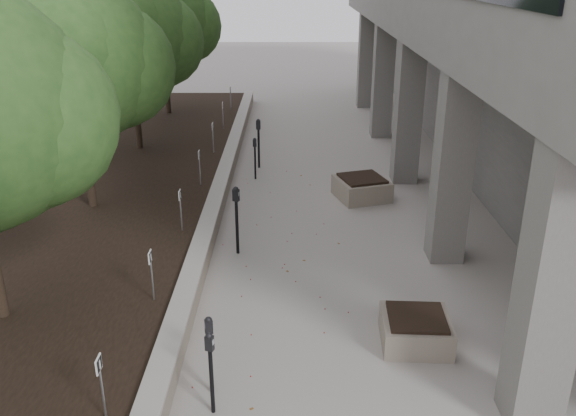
{
  "coord_description": "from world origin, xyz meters",
  "views": [
    {
      "loc": [
        0.06,
        -5.76,
        5.92
      ],
      "look_at": [
        0.02,
        6.42,
        0.97
      ],
      "focal_mm": 37.53,
      "sensor_mm": 36.0,
      "label": 1
    }
  ],
  "objects_px": {
    "crabapple_tree_4": "(132,63)",
    "parking_meter_3": "(237,220)",
    "parking_meter_5": "(259,144)",
    "parking_meter_2": "(210,355)",
    "parking_meter_1": "(211,373)",
    "planter_back": "(362,187)",
    "crabapple_tree_3": "(79,96)",
    "parking_meter_4": "(255,159)",
    "crabapple_tree_5": "(164,43)",
    "planter_front": "(416,329)"
  },
  "relations": [
    {
      "from": "crabapple_tree_4",
      "to": "parking_meter_2",
      "type": "height_order",
      "value": "crabapple_tree_4"
    },
    {
      "from": "parking_meter_1",
      "to": "parking_meter_5",
      "type": "distance_m",
      "value": 11.11
    },
    {
      "from": "crabapple_tree_5",
      "to": "planter_front",
      "type": "relative_size",
      "value": 4.84
    },
    {
      "from": "parking_meter_1",
      "to": "planter_front",
      "type": "distance_m",
      "value": 3.64
    },
    {
      "from": "parking_meter_5",
      "to": "parking_meter_4",
      "type": "bearing_deg",
      "value": -90.77
    },
    {
      "from": "crabapple_tree_4",
      "to": "parking_meter_2",
      "type": "distance_m",
      "value": 12.32
    },
    {
      "from": "crabapple_tree_4",
      "to": "parking_meter_1",
      "type": "xyz_separation_m",
      "value": [
        3.77,
        -11.91,
        -2.46
      ]
    },
    {
      "from": "crabapple_tree_3",
      "to": "parking_meter_4",
      "type": "distance_m",
      "value": 5.54
    },
    {
      "from": "parking_meter_1",
      "to": "planter_back",
      "type": "bearing_deg",
      "value": 89.08
    },
    {
      "from": "parking_meter_2",
      "to": "planter_back",
      "type": "relative_size",
      "value": 1.02
    },
    {
      "from": "crabapple_tree_5",
      "to": "planter_front",
      "type": "height_order",
      "value": "crabapple_tree_5"
    },
    {
      "from": "crabapple_tree_5",
      "to": "planter_back",
      "type": "xyz_separation_m",
      "value": [
        6.81,
        -8.43,
        -2.82
      ]
    },
    {
      "from": "crabapple_tree_4",
      "to": "parking_meter_1",
      "type": "bearing_deg",
      "value": -72.44
    },
    {
      "from": "planter_front",
      "to": "parking_meter_1",
      "type": "bearing_deg",
      "value": -151.96
    },
    {
      "from": "parking_meter_2",
      "to": "planter_front",
      "type": "height_order",
      "value": "parking_meter_2"
    },
    {
      "from": "crabapple_tree_3",
      "to": "planter_back",
      "type": "xyz_separation_m",
      "value": [
        6.81,
        1.57,
        -2.82
      ]
    },
    {
      "from": "parking_meter_3",
      "to": "parking_meter_5",
      "type": "xyz_separation_m",
      "value": [
        0.18,
        6.02,
        -0.0
      ]
    },
    {
      "from": "crabapple_tree_3",
      "to": "parking_meter_5",
      "type": "distance_m",
      "value": 6.18
    },
    {
      "from": "crabapple_tree_3",
      "to": "planter_back",
      "type": "bearing_deg",
      "value": 12.96
    },
    {
      "from": "parking_meter_4",
      "to": "planter_front",
      "type": "relative_size",
      "value": 1.12
    },
    {
      "from": "crabapple_tree_3",
      "to": "planter_back",
      "type": "relative_size",
      "value": 4.23
    },
    {
      "from": "crabapple_tree_5",
      "to": "planter_back",
      "type": "relative_size",
      "value": 4.23
    },
    {
      "from": "parking_meter_1",
      "to": "planter_back",
      "type": "xyz_separation_m",
      "value": [
        3.04,
        8.48,
        -0.36
      ]
    },
    {
      "from": "crabapple_tree_5",
      "to": "parking_meter_4",
      "type": "relative_size",
      "value": 4.33
    },
    {
      "from": "parking_meter_1",
      "to": "planter_front",
      "type": "bearing_deg",
      "value": 46.84
    },
    {
      "from": "parking_meter_4",
      "to": "parking_meter_1",
      "type": "bearing_deg",
      "value": -84.12
    },
    {
      "from": "crabapple_tree_4",
      "to": "parking_meter_4",
      "type": "xyz_separation_m",
      "value": [
        3.84,
        -1.88,
        -2.49
      ]
    },
    {
      "from": "crabapple_tree_3",
      "to": "crabapple_tree_5",
      "type": "relative_size",
      "value": 1.0
    },
    {
      "from": "parking_meter_1",
      "to": "parking_meter_4",
      "type": "height_order",
      "value": "parking_meter_1"
    },
    {
      "from": "crabapple_tree_5",
      "to": "crabapple_tree_4",
      "type": "bearing_deg",
      "value": -90.0
    },
    {
      "from": "parking_meter_3",
      "to": "planter_back",
      "type": "relative_size",
      "value": 1.22
    },
    {
      "from": "crabapple_tree_4",
      "to": "parking_meter_3",
      "type": "distance_m",
      "value": 8.11
    },
    {
      "from": "crabapple_tree_3",
      "to": "crabapple_tree_5",
      "type": "xyz_separation_m",
      "value": [
        0.0,
        10.0,
        0.0
      ]
    },
    {
      "from": "crabapple_tree_4",
      "to": "planter_back",
      "type": "xyz_separation_m",
      "value": [
        6.81,
        -3.43,
        -2.82
      ]
    },
    {
      "from": "parking_meter_5",
      "to": "planter_front",
      "type": "distance_m",
      "value": 9.91
    },
    {
      "from": "crabapple_tree_4",
      "to": "planter_front",
      "type": "bearing_deg",
      "value": -55.7
    },
    {
      "from": "parking_meter_1",
      "to": "planter_back",
      "type": "relative_size",
      "value": 1.03
    },
    {
      "from": "parking_meter_3",
      "to": "parking_meter_5",
      "type": "height_order",
      "value": "parking_meter_3"
    },
    {
      "from": "crabapple_tree_5",
      "to": "parking_meter_2",
      "type": "height_order",
      "value": "crabapple_tree_5"
    },
    {
      "from": "crabapple_tree_4",
      "to": "parking_meter_4",
      "type": "bearing_deg",
      "value": -26.05
    },
    {
      "from": "crabapple_tree_4",
      "to": "parking_meter_3",
      "type": "height_order",
      "value": "crabapple_tree_4"
    },
    {
      "from": "parking_meter_5",
      "to": "planter_front",
      "type": "bearing_deg",
      "value": -69.72
    },
    {
      "from": "parking_meter_5",
      "to": "crabapple_tree_3",
      "type": "bearing_deg",
      "value": -130.65
    },
    {
      "from": "parking_meter_3",
      "to": "parking_meter_5",
      "type": "bearing_deg",
      "value": 109.98
    },
    {
      "from": "parking_meter_5",
      "to": "planter_back",
      "type": "distance_m",
      "value": 3.96
    },
    {
      "from": "crabapple_tree_3",
      "to": "parking_meter_3",
      "type": "distance_m",
      "value": 4.75
    },
    {
      "from": "parking_meter_2",
      "to": "parking_meter_4",
      "type": "xyz_separation_m",
      "value": [
        0.13,
        9.61,
        -0.03
      ]
    },
    {
      "from": "crabapple_tree_3",
      "to": "planter_front",
      "type": "distance_m",
      "value": 9.16
    },
    {
      "from": "planter_back",
      "to": "parking_meter_3",
      "type": "bearing_deg",
      "value": -132.4
    },
    {
      "from": "parking_meter_1",
      "to": "parking_meter_3",
      "type": "height_order",
      "value": "parking_meter_3"
    }
  ]
}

